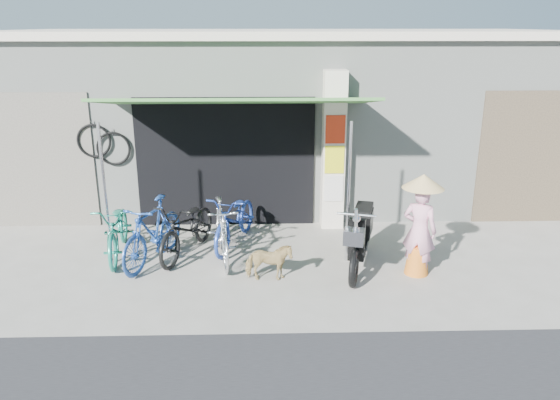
{
  "coord_description": "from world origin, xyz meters",
  "views": [
    {
      "loc": [
        -0.44,
        -7.62,
        3.79
      ],
      "look_at": [
        -0.2,
        1.0,
        1.0
      ],
      "focal_mm": 35.0,
      "sensor_mm": 36.0,
      "label": 1
    }
  ],
  "objects_px": {
    "bike_teal": "(118,229)",
    "bike_navy": "(236,219)",
    "bike_silver": "(222,231)",
    "bike_black": "(188,227)",
    "bike_blue": "(153,232)",
    "nun": "(420,225)",
    "street_dog": "(269,262)",
    "moped": "(360,236)"
  },
  "relations": [
    {
      "from": "bike_navy",
      "to": "bike_silver",
      "type": "bearing_deg",
      "value": -89.62
    },
    {
      "from": "bike_blue",
      "to": "bike_navy",
      "type": "relative_size",
      "value": 0.96
    },
    {
      "from": "bike_blue",
      "to": "bike_silver",
      "type": "bearing_deg",
      "value": 23.64
    },
    {
      "from": "bike_blue",
      "to": "street_dog",
      "type": "relative_size",
      "value": 2.5
    },
    {
      "from": "moped",
      "to": "nun",
      "type": "xyz_separation_m",
      "value": [
        0.86,
        -0.32,
        0.29
      ]
    },
    {
      "from": "moped",
      "to": "nun",
      "type": "bearing_deg",
      "value": -4.34
    },
    {
      "from": "bike_blue",
      "to": "bike_silver",
      "type": "xyz_separation_m",
      "value": [
        1.12,
        0.07,
        -0.03
      ]
    },
    {
      "from": "bike_navy",
      "to": "street_dog",
      "type": "xyz_separation_m",
      "value": [
        0.58,
        -1.45,
        -0.19
      ]
    },
    {
      "from": "bike_blue",
      "to": "moped",
      "type": "xyz_separation_m",
      "value": [
        3.39,
        -0.21,
        -0.02
      ]
    },
    {
      "from": "bike_teal",
      "to": "bike_black",
      "type": "bearing_deg",
      "value": -5.65
    },
    {
      "from": "bike_teal",
      "to": "nun",
      "type": "bearing_deg",
      "value": -16.07
    },
    {
      "from": "bike_teal",
      "to": "bike_black",
      "type": "distance_m",
      "value": 1.17
    },
    {
      "from": "bike_black",
      "to": "bike_navy",
      "type": "bearing_deg",
      "value": 46.76
    },
    {
      "from": "bike_black",
      "to": "street_dog",
      "type": "bearing_deg",
      "value": -18.19
    },
    {
      "from": "bike_teal",
      "to": "bike_black",
      "type": "height_order",
      "value": "bike_black"
    },
    {
      "from": "street_dog",
      "to": "bike_navy",
      "type": "bearing_deg",
      "value": 21.8
    },
    {
      "from": "bike_silver",
      "to": "bike_navy",
      "type": "distance_m",
      "value": 0.69
    },
    {
      "from": "bike_black",
      "to": "bike_silver",
      "type": "bearing_deg",
      "value": -3.42
    },
    {
      "from": "street_dog",
      "to": "nun",
      "type": "distance_m",
      "value": 2.41
    },
    {
      "from": "bike_silver",
      "to": "nun",
      "type": "distance_m",
      "value": 3.2
    },
    {
      "from": "bike_black",
      "to": "nun",
      "type": "bearing_deg",
      "value": 6.15
    },
    {
      "from": "bike_black",
      "to": "bike_navy",
      "type": "xyz_separation_m",
      "value": [
        0.79,
        0.41,
        -0.0
      ]
    },
    {
      "from": "moped",
      "to": "nun",
      "type": "relative_size",
      "value": 1.22
    },
    {
      "from": "bike_teal",
      "to": "moped",
      "type": "bearing_deg",
      "value": -13.66
    },
    {
      "from": "street_dog",
      "to": "bike_black",
      "type": "bearing_deg",
      "value": 52.92
    },
    {
      "from": "street_dog",
      "to": "moped",
      "type": "distance_m",
      "value": 1.59
    },
    {
      "from": "street_dog",
      "to": "nun",
      "type": "relative_size",
      "value": 0.44
    },
    {
      "from": "street_dog",
      "to": "nun",
      "type": "bearing_deg",
      "value": -85.3
    },
    {
      "from": "bike_silver",
      "to": "bike_blue",
      "type": "bearing_deg",
      "value": 173.79
    },
    {
      "from": "bike_teal",
      "to": "bike_blue",
      "type": "bearing_deg",
      "value": -31.8
    },
    {
      "from": "bike_teal",
      "to": "bike_navy",
      "type": "distance_m",
      "value": 2.0
    },
    {
      "from": "street_dog",
      "to": "moped",
      "type": "relative_size",
      "value": 0.36
    },
    {
      "from": "bike_black",
      "to": "street_dog",
      "type": "relative_size",
      "value": 2.61
    },
    {
      "from": "bike_silver",
      "to": "moped",
      "type": "xyz_separation_m",
      "value": [
        2.26,
        -0.29,
        0.02
      ]
    },
    {
      "from": "bike_navy",
      "to": "bike_blue",
      "type": "bearing_deg",
      "value": -133.87
    },
    {
      "from": "bike_teal",
      "to": "bike_black",
      "type": "relative_size",
      "value": 0.98
    },
    {
      "from": "bike_black",
      "to": "bike_navy",
      "type": "height_order",
      "value": "bike_black"
    },
    {
      "from": "bike_navy",
      "to": "moped",
      "type": "bearing_deg",
      "value": -7.55
    },
    {
      "from": "bike_teal",
      "to": "bike_silver",
      "type": "bearing_deg",
      "value": -13.81
    },
    {
      "from": "bike_silver",
      "to": "street_dog",
      "type": "relative_size",
      "value": 2.35
    },
    {
      "from": "moped",
      "to": "bike_navy",
      "type": "bearing_deg",
      "value": 171.52
    },
    {
      "from": "bike_silver",
      "to": "bike_navy",
      "type": "bearing_deg",
      "value": 63.36
    }
  ]
}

